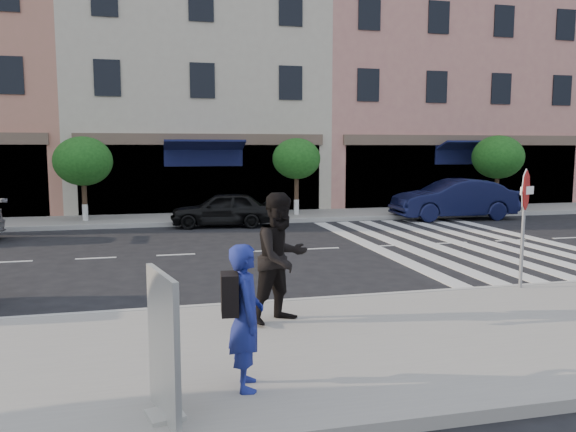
# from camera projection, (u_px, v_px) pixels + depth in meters

# --- Properties ---
(ground) EXTENTS (120.00, 120.00, 0.00)m
(ground) POSITION_uv_depth(u_px,v_px,m) (284.00, 287.00, 11.34)
(ground) COLOR black
(ground) RESTS_ON ground
(sidewalk_near) EXTENTS (60.00, 4.50, 0.15)m
(sidewalk_near) POSITION_uv_depth(u_px,v_px,m) (346.00, 347.00, 7.71)
(sidewalk_near) COLOR gray
(sidewalk_near) RESTS_ON ground
(sidewalk_far) EXTENTS (60.00, 3.00, 0.15)m
(sidewalk_far) POSITION_uv_depth(u_px,v_px,m) (221.00, 218.00, 21.95)
(sidewalk_far) COLOR gray
(sidewalk_far) RESTS_ON ground
(building_centre) EXTENTS (11.00, 9.00, 11.00)m
(building_centre) POSITION_uv_depth(u_px,v_px,m) (194.00, 91.00, 26.98)
(building_centre) COLOR beige
(building_centre) RESTS_ON ground
(building_east_mid) EXTENTS (13.00, 9.00, 13.00)m
(building_east_mid) POSITION_uv_depth(u_px,v_px,m) (423.00, 77.00, 29.62)
(building_east_mid) COLOR tan
(building_east_mid) RESTS_ON ground
(street_tree_wb) EXTENTS (2.10, 2.10, 3.06)m
(street_tree_wb) POSITION_uv_depth(u_px,v_px,m) (83.00, 161.00, 20.34)
(street_tree_wb) COLOR #473323
(street_tree_wb) RESTS_ON sidewalk_far
(street_tree_c) EXTENTS (1.90, 1.90, 3.04)m
(street_tree_c) POSITION_uv_depth(u_px,v_px,m) (296.00, 159.00, 22.17)
(street_tree_c) COLOR #473323
(street_tree_c) RESTS_ON sidewalk_far
(street_tree_ea) EXTENTS (2.20, 2.20, 3.19)m
(street_tree_ea) POSITION_uv_depth(u_px,v_px,m) (498.00, 157.00, 24.24)
(street_tree_ea) COLOR #473323
(street_tree_ea) RESTS_ON sidewalk_far
(stop_sign) EXTENTS (0.74, 0.34, 2.26)m
(stop_sign) POSITION_uv_depth(u_px,v_px,m) (525.00, 201.00, 10.49)
(stop_sign) COLOR gray
(stop_sign) RESTS_ON sidewalk_near
(photographer) EXTENTS (0.44, 0.62, 1.62)m
(photographer) POSITION_uv_depth(u_px,v_px,m) (246.00, 317.00, 6.14)
(photographer) COLOR navy
(photographer) RESTS_ON sidewalk_near
(walker) EXTENTS (1.20, 1.11, 1.98)m
(walker) POSITION_uv_depth(u_px,v_px,m) (281.00, 258.00, 8.48)
(walker) COLOR black
(walker) RESTS_ON sidewalk_near
(poster_board) EXTENTS (0.41, 0.94, 1.46)m
(poster_board) POSITION_uv_depth(u_px,v_px,m) (164.00, 348.00, 5.46)
(poster_board) COLOR beige
(poster_board) RESTS_ON sidewalk_near
(car_far_mid) EXTENTS (3.80, 1.87, 1.25)m
(car_far_mid) POSITION_uv_depth(u_px,v_px,m) (223.00, 209.00, 20.01)
(car_far_mid) COLOR black
(car_far_mid) RESTS_ON ground
(car_far_right) EXTENTS (4.87, 1.86, 1.59)m
(car_far_right) POSITION_uv_depth(u_px,v_px,m) (454.00, 199.00, 22.07)
(car_far_right) COLOR black
(car_far_right) RESTS_ON ground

